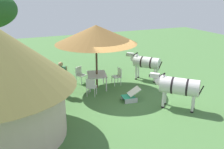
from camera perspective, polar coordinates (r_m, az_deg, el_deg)
name	(u,v)px	position (r m, az deg, el deg)	size (l,w,h in m)	color
ground_plane	(121,98)	(12.51, 1.93, -5.03)	(36.00, 36.00, 0.00)	#49763C
shade_umbrella	(96,34)	(13.04, -3.47, 8.66)	(4.07, 4.07, 3.24)	brown
patio_dining_table	(97,76)	(13.56, -3.30, -0.22)	(1.48, 1.23, 0.74)	silver
patio_chair_east_end	(118,75)	(14.01, 1.26, -0.16)	(0.45, 0.43, 0.90)	white
patio_chair_near_lawn	(80,74)	(14.34, -6.93, 0.15)	(0.58, 0.59, 0.90)	silver
patio_chair_west_end	(91,86)	(12.53, -4.52, -2.48)	(0.59, 0.60, 0.90)	white
guest_beside_umbrella	(61,75)	(12.72, -10.93, -0.18)	(0.24, 0.59, 1.66)	black
striped_lounge_chair	(131,96)	(12.11, 4.03, -4.58)	(0.63, 0.87, 0.62)	#2A9F71
zebra_nearest_camera	(146,63)	(14.72, 7.31, 2.55)	(1.74, 1.52, 1.54)	silver
zebra_by_umbrella	(178,86)	(11.45, 14.15, -2.51)	(1.83, 1.77, 1.53)	silver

